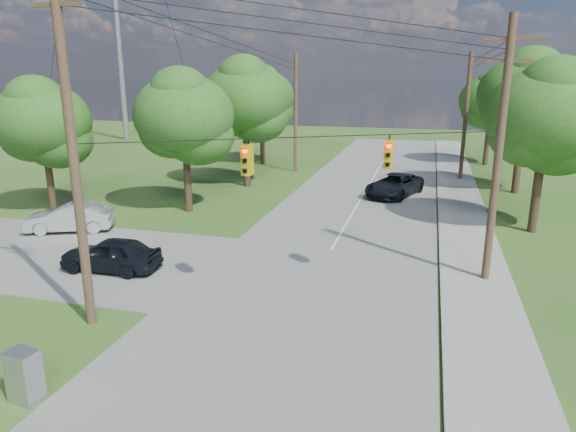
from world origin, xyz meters
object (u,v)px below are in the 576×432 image
(pole_ne, at_px, (499,150))
(pole_north_w, at_px, (296,112))
(pole_north_e, at_px, (466,116))
(control_cabinet, at_px, (24,376))
(pole_sw, at_px, (72,143))
(car_cross_dark, at_px, (111,254))
(car_cross_silver, at_px, (69,218))
(car_main_north, at_px, (394,185))

(pole_ne, distance_m, pole_north_w, 26.03)
(pole_north_e, relative_size, control_cabinet, 6.92)
(pole_north_e, xyz_separation_m, pole_north_w, (-13.90, 0.00, 0.00))
(pole_sw, height_order, pole_north_w, pole_sw)
(car_cross_dark, height_order, car_cross_silver, car_cross_silver)
(pole_north_w, relative_size, control_cabinet, 6.92)
(control_cabinet, bearing_deg, pole_ne, 52.06)
(pole_north_e, distance_m, pole_north_w, 13.90)
(pole_north_e, xyz_separation_m, car_cross_dark, (-15.65, -25.16, -4.36))
(pole_ne, distance_m, car_main_north, 16.08)
(pole_ne, xyz_separation_m, control_cabinet, (-12.40, -11.86, -4.75))
(pole_sw, height_order, car_cross_dark, pole_sw)
(pole_north_e, height_order, car_main_north, pole_north_e)
(car_cross_dark, bearing_deg, pole_north_e, 145.77)
(control_cabinet, bearing_deg, pole_north_e, 78.21)
(car_main_north, bearing_deg, car_cross_dark, -101.67)
(car_main_north, relative_size, control_cabinet, 3.81)
(pole_ne, height_order, car_cross_dark, pole_ne)
(pole_sw, relative_size, car_cross_silver, 2.61)
(pole_north_w, distance_m, car_cross_dark, 25.59)
(pole_north_e, xyz_separation_m, car_cross_silver, (-21.21, -20.70, -4.34))
(car_cross_silver, xyz_separation_m, car_main_north, (16.42, 13.33, 0.01))
(pole_north_e, distance_m, car_main_north, 9.80)
(car_main_north, xyz_separation_m, control_cabinet, (-7.62, -26.49, -0.07))
(car_cross_silver, bearing_deg, car_main_north, 106.19)
(pole_north_e, height_order, car_cross_silver, pole_north_e)
(pole_ne, height_order, control_cabinet, pole_ne)
(pole_ne, height_order, car_cross_silver, pole_ne)
(car_cross_dark, bearing_deg, car_main_north, 146.23)
(car_cross_dark, xyz_separation_m, car_main_north, (10.86, 17.79, 0.02))
(car_main_north, bearing_deg, pole_north_e, 76.77)
(pole_north_w, distance_m, car_main_north, 12.50)
(pole_ne, bearing_deg, car_main_north, 108.11)
(pole_sw, height_order, pole_ne, pole_sw)
(car_cross_silver, distance_m, car_main_north, 21.15)
(pole_ne, relative_size, car_cross_dark, 2.41)
(car_cross_silver, relative_size, control_cabinet, 3.18)
(car_cross_dark, distance_m, car_main_north, 20.84)
(pole_sw, xyz_separation_m, car_cross_silver, (-7.71, 8.90, -5.44))
(car_cross_dark, bearing_deg, pole_ne, 99.06)
(pole_sw, xyz_separation_m, control_cabinet, (1.10, -4.26, -5.51))
(car_cross_dark, relative_size, control_cabinet, 3.01)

